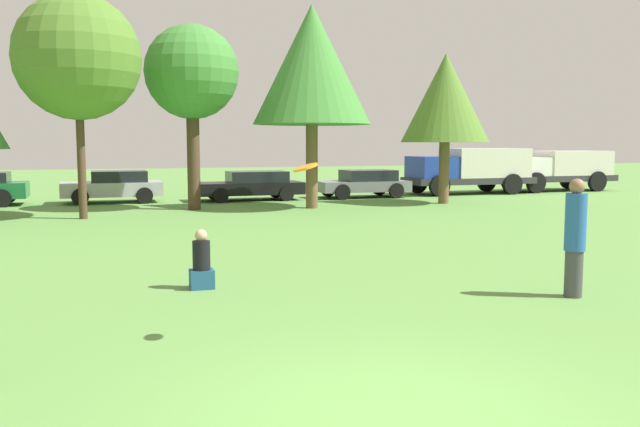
{
  "coord_description": "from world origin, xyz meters",
  "views": [
    {
      "loc": [
        -2.33,
        -5.02,
        2.39
      ],
      "look_at": [
        0.5,
        3.6,
        1.43
      ],
      "focal_mm": 37.31,
      "sensor_mm": 36.0,
      "label": 1
    }
  ],
  "objects_px": {
    "tree_2": "(77,58)",
    "delivery_truck_white": "(558,168)",
    "bystander_sitting": "(202,264)",
    "parked_car_black": "(252,185)",
    "tree_4": "(312,65)",
    "tree_5": "(445,99)",
    "delivery_truck_blue": "(470,168)",
    "frisbee": "(305,167)",
    "tree_3": "(192,74)",
    "person_catcher": "(575,237)",
    "parked_car_silver": "(114,186)",
    "parked_car_grey": "(364,183)"
  },
  "relations": [
    {
      "from": "tree_5",
      "to": "delivery_truck_blue",
      "type": "bearing_deg",
      "value": 48.52
    },
    {
      "from": "parked_car_black",
      "to": "person_catcher",
      "type": "bearing_deg",
      "value": 92.58
    },
    {
      "from": "bystander_sitting",
      "to": "tree_2",
      "type": "xyz_separation_m",
      "value": [
        -2.12,
        11.39,
        4.62
      ]
    },
    {
      "from": "bystander_sitting",
      "to": "delivery_truck_blue",
      "type": "distance_m",
      "value": 22.65
    },
    {
      "from": "parked_car_silver",
      "to": "tree_5",
      "type": "bearing_deg",
      "value": 159.89
    },
    {
      "from": "tree_3",
      "to": "delivery_truck_white",
      "type": "xyz_separation_m",
      "value": [
        18.7,
        3.94,
        -3.67
      ]
    },
    {
      "from": "parked_car_black",
      "to": "delivery_truck_white",
      "type": "xyz_separation_m",
      "value": [
        15.87,
        0.66,
        0.53
      ]
    },
    {
      "from": "tree_3",
      "to": "parked_car_grey",
      "type": "relative_size",
      "value": 1.62
    },
    {
      "from": "tree_3",
      "to": "parked_car_black",
      "type": "relative_size",
      "value": 1.48
    },
    {
      "from": "frisbee",
      "to": "parked_car_silver",
      "type": "relative_size",
      "value": 0.08
    },
    {
      "from": "tree_5",
      "to": "tree_2",
      "type": "bearing_deg",
      "value": -174.58
    },
    {
      "from": "tree_4",
      "to": "delivery_truck_white",
      "type": "xyz_separation_m",
      "value": [
        14.49,
        4.71,
        -4.03
      ]
    },
    {
      "from": "frisbee",
      "to": "tree_2",
      "type": "bearing_deg",
      "value": 100.87
    },
    {
      "from": "person_catcher",
      "to": "tree_4",
      "type": "relative_size",
      "value": 0.25
    },
    {
      "from": "bystander_sitting",
      "to": "tree_4",
      "type": "xyz_separation_m",
      "value": [
        5.84,
        12.49,
        4.79
      ]
    },
    {
      "from": "tree_2",
      "to": "frisbee",
      "type": "bearing_deg",
      "value": -79.13
    },
    {
      "from": "delivery_truck_blue",
      "to": "tree_2",
      "type": "bearing_deg",
      "value": 17.27
    },
    {
      "from": "tree_2",
      "to": "parked_car_silver",
      "type": "bearing_deg",
      "value": 79.72
    },
    {
      "from": "tree_2",
      "to": "tree_5",
      "type": "xyz_separation_m",
      "value": [
        13.51,
        1.28,
        -0.9
      ]
    },
    {
      "from": "bystander_sitting",
      "to": "parked_car_black",
      "type": "height_order",
      "value": "parked_car_black"
    },
    {
      "from": "tree_3",
      "to": "delivery_truck_white",
      "type": "relative_size",
      "value": 1.14
    },
    {
      "from": "parked_car_black",
      "to": "delivery_truck_white",
      "type": "bearing_deg",
      "value": -177.97
    },
    {
      "from": "person_catcher",
      "to": "tree_2",
      "type": "bearing_deg",
      "value": -73.24
    },
    {
      "from": "frisbee",
      "to": "tree_3",
      "type": "relative_size",
      "value": 0.04
    },
    {
      "from": "frisbee",
      "to": "delivery_truck_blue",
      "type": "bearing_deg",
      "value": 54.77
    },
    {
      "from": "tree_5",
      "to": "delivery_truck_white",
      "type": "bearing_deg",
      "value": 26.89
    },
    {
      "from": "tree_2",
      "to": "delivery_truck_white",
      "type": "distance_m",
      "value": 23.5
    },
    {
      "from": "parked_car_grey",
      "to": "bystander_sitting",
      "type": "bearing_deg",
      "value": 59.62
    },
    {
      "from": "tree_2",
      "to": "tree_3",
      "type": "distance_m",
      "value": 4.18
    },
    {
      "from": "parked_car_silver",
      "to": "parked_car_black",
      "type": "relative_size",
      "value": 0.88
    },
    {
      "from": "frisbee",
      "to": "tree_5",
      "type": "bearing_deg",
      "value": 56.57
    },
    {
      "from": "parked_car_grey",
      "to": "person_catcher",
      "type": "bearing_deg",
      "value": 77.51
    },
    {
      "from": "parked_car_black",
      "to": "frisbee",
      "type": "bearing_deg",
      "value": 79.14
    },
    {
      "from": "tree_5",
      "to": "parked_car_black",
      "type": "xyz_separation_m",
      "value": [
        -6.94,
        3.87,
        -3.49
      ]
    },
    {
      "from": "person_catcher",
      "to": "parked_car_black",
      "type": "bearing_deg",
      "value": -98.95
    },
    {
      "from": "bystander_sitting",
      "to": "parked_car_silver",
      "type": "bearing_deg",
      "value": 93.57
    },
    {
      "from": "tree_3",
      "to": "tree_4",
      "type": "relative_size",
      "value": 0.89
    },
    {
      "from": "person_catcher",
      "to": "tree_2",
      "type": "relative_size",
      "value": 0.26
    },
    {
      "from": "tree_2",
      "to": "tree_3",
      "type": "xyz_separation_m",
      "value": [
        3.74,
        1.86,
        -0.19
      ]
    },
    {
      "from": "parked_car_black",
      "to": "delivery_truck_white",
      "type": "distance_m",
      "value": 15.9
    },
    {
      "from": "delivery_truck_blue",
      "to": "delivery_truck_white",
      "type": "relative_size",
      "value": 1.06
    },
    {
      "from": "tree_4",
      "to": "person_catcher",
      "type": "bearing_deg",
      "value": -91.59
    },
    {
      "from": "tree_5",
      "to": "frisbee",
      "type": "bearing_deg",
      "value": -123.43
    },
    {
      "from": "parked_car_black",
      "to": "tree_3",
      "type": "bearing_deg",
      "value": 48.93
    },
    {
      "from": "tree_4",
      "to": "delivery_truck_blue",
      "type": "height_order",
      "value": "tree_4"
    },
    {
      "from": "person_catcher",
      "to": "parked_car_silver",
      "type": "relative_size",
      "value": 0.47
    },
    {
      "from": "frisbee",
      "to": "tree_2",
      "type": "xyz_separation_m",
      "value": [
        -2.85,
        14.86,
        2.92
      ]
    },
    {
      "from": "tree_3",
      "to": "bystander_sitting",
      "type": "bearing_deg",
      "value": -96.99
    },
    {
      "from": "bystander_sitting",
      "to": "parked_car_black",
      "type": "relative_size",
      "value": 0.22
    },
    {
      "from": "tree_4",
      "to": "tree_5",
      "type": "distance_m",
      "value": 5.66
    }
  ]
}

